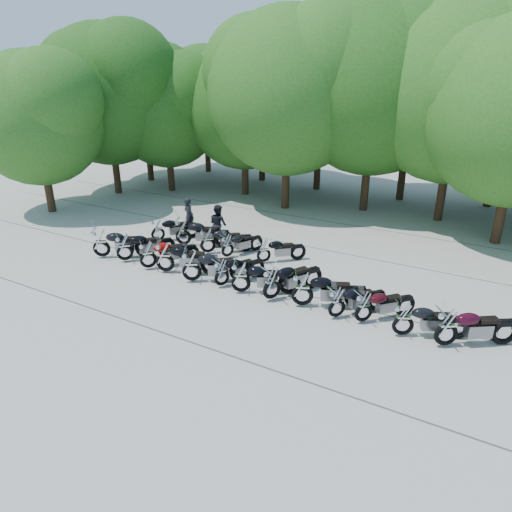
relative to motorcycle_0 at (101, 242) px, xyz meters
The scene contains 34 objects.
ground 7.00m from the motorcycle_0, ahead, with size 90.00×90.00×0.00m, color #A9A598.
tree_0 15.88m from the motorcycle_0, 123.98° to the left, with size 7.50×7.50×9.21m.
tree_1 12.73m from the motorcycle_0, 115.20° to the left, with size 6.97×6.97×8.55m.
tree_2 13.25m from the motorcycle_0, 91.42° to the left, with size 7.31×7.31×8.97m.
tree_3 12.65m from the motorcycle_0, 72.70° to the left, with size 8.70×8.70×10.67m.
tree_4 15.87m from the motorcycle_0, 59.46° to the left, with size 9.13×9.13×11.20m.
tree_5 18.21m from the motorcycle_0, 47.91° to the left, with size 9.04×9.04×11.10m.
tree_9 19.01m from the motorcycle_0, 110.97° to the left, with size 7.59×7.59×9.32m.
tree_10 17.33m from the motorcycle_0, 94.64° to the left, with size 7.78×7.78×9.55m.
tree_11 17.01m from the motorcycle_0, 78.76° to the left, with size 7.56×7.56×9.28m.
tree_12 18.96m from the motorcycle_0, 61.43° to the left, with size 7.88×7.88×9.67m.
tree_13 22.48m from the motorcycle_0, 51.37° to the left, with size 8.31×8.31×10.20m.
tree_16 9.69m from the motorcycle_0, 155.52° to the left, with size 6.97×6.97×8.55m.
tree_17 12.73m from the motorcycle_0, 132.01° to the left, with size 8.31×8.31×10.20m.
motorcycle_0 is the anchor object (origin of this frame).
motorcycle_1 1.17m from the motorcycle_0, ahead, with size 0.74×2.42×1.37m, color black, non-canonical shape.
motorcycle_2 2.54m from the motorcycle_0, ahead, with size 0.73×2.38×1.35m, color #9F0A05, non-canonical shape.
motorcycle_3 3.38m from the motorcycle_0, ahead, with size 0.78×2.57×1.45m, color black, non-canonical shape.
motorcycle_4 4.82m from the motorcycle_0, ahead, with size 0.78×2.55×1.44m, color black, non-canonical shape.
motorcycle_5 6.01m from the motorcycle_0, ahead, with size 0.66×2.16×1.22m, color black, non-canonical shape.
motorcycle_6 6.91m from the motorcycle_0, ahead, with size 0.73×2.41×1.36m, color black, non-canonical shape.
motorcycle_7 8.12m from the motorcycle_0, ahead, with size 0.76×2.49×1.41m, color black, non-canonical shape.
motorcycle_8 9.25m from the motorcycle_0, ahead, with size 0.77×2.55×1.44m, color black, non-canonical shape.
motorcycle_9 10.52m from the motorcycle_0, ahead, with size 0.65×2.14×1.21m, color black, non-canonical shape.
motorcycle_10 11.36m from the motorcycle_0, ahead, with size 0.65×2.15×1.21m, color #33070E, non-canonical shape.
motorcycle_11 12.63m from the motorcycle_0, ahead, with size 0.68×2.23×1.26m, color black, non-canonical shape.
motorcycle_12 13.84m from the motorcycle_0, ahead, with size 0.74×2.44×1.38m, color black, non-canonical shape.
motorcycle_13 2.81m from the motorcycle_0, 74.05° to the left, with size 0.68×2.24×1.27m, color black, non-canonical shape.
motorcycle_14 3.58m from the motorcycle_0, 53.62° to the left, with size 0.78×2.56×1.45m, color black, non-canonical shape.
motorcycle_15 4.51m from the motorcycle_0, 35.86° to the left, with size 0.71×2.33×1.32m, color black, non-canonical shape.
motorcycle_16 5.36m from the motorcycle_0, 29.94° to the left, with size 0.63×2.07×1.17m, color black, non-canonical shape.
motorcycle_17 6.92m from the motorcycle_0, 24.96° to the left, with size 0.64×2.09×1.18m, color black, non-canonical shape.
rider_0 4.46m from the motorcycle_0, 70.93° to the left, with size 0.68×0.45×1.88m, color black.
rider_1 5.18m from the motorcycle_0, 50.26° to the left, with size 0.90×0.70×1.85m, color black.
Camera 1 is at (7.72, -12.07, 7.45)m, focal length 32.00 mm.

